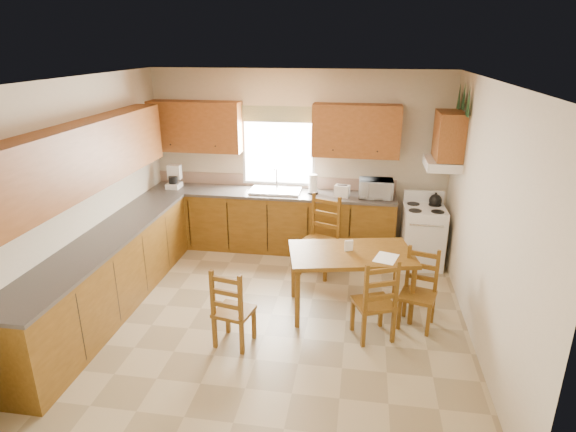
# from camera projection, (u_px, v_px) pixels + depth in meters

# --- Properties ---
(floor) EXTENTS (4.50, 4.50, 0.00)m
(floor) POSITION_uv_depth(u_px,v_px,m) (272.00, 314.00, 5.73)
(floor) COLOR tan
(floor) RESTS_ON ground
(ceiling) EXTENTS (4.50, 4.50, 0.00)m
(ceiling) POSITION_uv_depth(u_px,v_px,m) (269.00, 80.00, 4.81)
(ceiling) COLOR brown
(ceiling) RESTS_ON floor
(wall_left) EXTENTS (4.50, 4.50, 0.00)m
(wall_left) POSITION_uv_depth(u_px,v_px,m) (81.00, 198.00, 5.60)
(wall_left) COLOR beige
(wall_left) RESTS_ON floor
(wall_right) EXTENTS (4.50, 4.50, 0.00)m
(wall_right) POSITION_uv_depth(u_px,v_px,m) (485.00, 218.00, 4.94)
(wall_right) COLOR beige
(wall_right) RESTS_ON floor
(wall_back) EXTENTS (4.50, 4.50, 0.00)m
(wall_back) POSITION_uv_depth(u_px,v_px,m) (298.00, 160.00, 7.36)
(wall_back) COLOR beige
(wall_back) RESTS_ON floor
(wall_front) EXTENTS (4.50, 4.50, 0.00)m
(wall_front) POSITION_uv_depth(u_px,v_px,m) (206.00, 316.00, 3.18)
(wall_front) COLOR beige
(wall_front) RESTS_ON floor
(lower_cab_back) EXTENTS (3.75, 0.60, 0.88)m
(lower_cab_back) POSITION_uv_depth(u_px,v_px,m) (271.00, 221.00, 7.45)
(lower_cab_back) COLOR brown
(lower_cab_back) RESTS_ON floor
(lower_cab_left) EXTENTS (0.60, 3.60, 0.88)m
(lower_cab_left) POSITION_uv_depth(u_px,v_px,m) (108.00, 275.00, 5.73)
(lower_cab_left) COLOR brown
(lower_cab_left) RESTS_ON floor
(counter_back) EXTENTS (3.75, 0.63, 0.04)m
(counter_back) POSITION_uv_depth(u_px,v_px,m) (271.00, 193.00, 7.29)
(counter_back) COLOR #47423F
(counter_back) RESTS_ON lower_cab_back
(counter_left) EXTENTS (0.63, 3.60, 0.04)m
(counter_left) POSITION_uv_depth(u_px,v_px,m) (103.00, 240.00, 5.57)
(counter_left) COLOR #47423F
(counter_left) RESTS_ON lower_cab_left
(backsplash) EXTENTS (3.75, 0.01, 0.18)m
(backsplash) POSITION_uv_depth(u_px,v_px,m) (274.00, 181.00, 7.52)
(backsplash) COLOR gray
(backsplash) RESTS_ON counter_back
(upper_cab_back_left) EXTENTS (1.41, 0.33, 0.75)m
(upper_cab_back_left) POSITION_uv_depth(u_px,v_px,m) (195.00, 126.00, 7.26)
(upper_cab_back_left) COLOR brown
(upper_cab_back_left) RESTS_ON wall_back
(upper_cab_back_right) EXTENTS (1.25, 0.33, 0.75)m
(upper_cab_back_right) POSITION_uv_depth(u_px,v_px,m) (356.00, 131.00, 6.91)
(upper_cab_back_right) COLOR brown
(upper_cab_back_right) RESTS_ON wall_back
(upper_cab_left) EXTENTS (0.33, 3.60, 0.75)m
(upper_cab_left) POSITION_uv_depth(u_px,v_px,m) (80.00, 159.00, 5.26)
(upper_cab_left) COLOR brown
(upper_cab_left) RESTS_ON wall_left
(upper_cab_stove) EXTENTS (0.33, 0.62, 0.62)m
(upper_cab_stove) POSITION_uv_depth(u_px,v_px,m) (449.00, 136.00, 6.31)
(upper_cab_stove) COLOR brown
(upper_cab_stove) RESTS_ON wall_right
(range_hood) EXTENTS (0.44, 0.62, 0.12)m
(range_hood) POSITION_uv_depth(u_px,v_px,m) (442.00, 164.00, 6.45)
(range_hood) COLOR silver
(range_hood) RESTS_ON wall_right
(window_frame) EXTENTS (1.13, 0.02, 1.18)m
(window_frame) POSITION_uv_depth(u_px,v_px,m) (278.00, 147.00, 7.31)
(window_frame) COLOR silver
(window_frame) RESTS_ON wall_back
(window_pane) EXTENTS (1.05, 0.01, 1.10)m
(window_pane) POSITION_uv_depth(u_px,v_px,m) (278.00, 147.00, 7.30)
(window_pane) COLOR white
(window_pane) RESTS_ON wall_back
(window_valance) EXTENTS (1.19, 0.01, 0.24)m
(window_valance) POSITION_uv_depth(u_px,v_px,m) (278.00, 114.00, 7.11)
(window_valance) COLOR #455E31
(window_valance) RESTS_ON wall_back
(sink_basin) EXTENTS (0.75, 0.45, 0.04)m
(sink_basin) POSITION_uv_depth(u_px,v_px,m) (276.00, 191.00, 7.26)
(sink_basin) COLOR silver
(sink_basin) RESTS_ON counter_back
(pine_decal_a) EXTENTS (0.22, 0.22, 0.36)m
(pine_decal_a) POSITION_uv_depth(u_px,v_px,m) (469.00, 101.00, 5.83)
(pine_decal_a) COLOR #183B20
(pine_decal_a) RESTS_ON wall_right
(pine_decal_b) EXTENTS (0.22, 0.22, 0.36)m
(pine_decal_b) POSITION_uv_depth(u_px,v_px,m) (464.00, 95.00, 6.11)
(pine_decal_b) COLOR #183B20
(pine_decal_b) RESTS_ON wall_right
(pine_decal_c) EXTENTS (0.22, 0.22, 0.36)m
(pine_decal_c) POSITION_uv_depth(u_px,v_px,m) (459.00, 96.00, 6.43)
(pine_decal_c) COLOR #183B20
(pine_decal_c) RESTS_ON wall_right
(stove) EXTENTS (0.59, 0.61, 0.85)m
(stove) POSITION_uv_depth(u_px,v_px,m) (422.00, 237.00, 6.89)
(stove) COLOR silver
(stove) RESTS_ON floor
(coffeemaker) EXTENTS (0.23, 0.26, 0.33)m
(coffeemaker) POSITION_uv_depth(u_px,v_px,m) (173.00, 178.00, 7.42)
(coffeemaker) COLOR silver
(coffeemaker) RESTS_ON counter_back
(paper_towel) EXTENTS (0.13, 0.13, 0.29)m
(paper_towel) POSITION_uv_depth(u_px,v_px,m) (313.00, 184.00, 7.16)
(paper_towel) COLOR white
(paper_towel) RESTS_ON counter_back
(toaster) EXTENTS (0.23, 0.18, 0.17)m
(toaster) POSITION_uv_depth(u_px,v_px,m) (342.00, 191.00, 7.02)
(toaster) COLOR silver
(toaster) RESTS_ON counter_back
(microwave) EXTENTS (0.46, 0.34, 0.27)m
(microwave) POSITION_uv_depth(u_px,v_px,m) (376.00, 189.00, 6.97)
(microwave) COLOR silver
(microwave) RESTS_ON counter_back
(dining_table) EXTENTS (1.56, 1.09, 0.76)m
(dining_table) POSITION_uv_depth(u_px,v_px,m) (350.00, 281.00, 5.71)
(dining_table) COLOR brown
(dining_table) RESTS_ON floor
(chair_near_left) EXTENTS (0.44, 0.43, 0.90)m
(chair_near_left) POSITION_uv_depth(u_px,v_px,m) (234.00, 306.00, 5.05)
(chair_near_left) COLOR brown
(chair_near_left) RESTS_ON floor
(chair_near_right) EXTENTS (0.52, 0.50, 0.95)m
(chair_near_right) POSITION_uv_depth(u_px,v_px,m) (374.00, 298.00, 5.15)
(chair_near_right) COLOR brown
(chair_near_right) RESTS_ON floor
(chair_far_left) EXTENTS (0.59, 0.57, 1.08)m
(chair_far_left) POSITION_uv_depth(u_px,v_px,m) (319.00, 237.00, 6.59)
(chair_far_left) COLOR brown
(chair_far_left) RESTS_ON floor
(chair_far_right) EXTENTS (0.46, 0.45, 0.90)m
(chair_far_right) POSITION_uv_depth(u_px,v_px,m) (418.00, 291.00, 5.36)
(chair_far_right) COLOR brown
(chair_far_right) RESTS_ON floor
(table_paper) EXTENTS (0.32, 0.37, 0.00)m
(table_paper) POSITION_uv_depth(u_px,v_px,m) (386.00, 258.00, 5.42)
(table_paper) COLOR white
(table_paper) RESTS_ON dining_table
(table_card) EXTENTS (0.10, 0.06, 0.13)m
(table_card) POSITION_uv_depth(u_px,v_px,m) (349.00, 246.00, 5.59)
(table_card) COLOR white
(table_card) RESTS_ON dining_table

